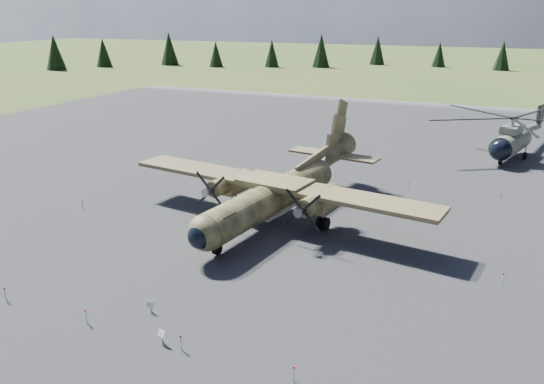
% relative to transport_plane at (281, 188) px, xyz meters
% --- Properties ---
extents(ground, '(500.00, 500.00, 0.00)m').
position_rel_transport_plane_xyz_m(ground, '(0.45, -5.21, -2.52)').
color(ground, '#55612B').
rests_on(ground, ground).
extents(apron, '(120.00, 120.00, 0.04)m').
position_rel_transport_plane_xyz_m(apron, '(0.45, 4.79, -2.52)').
color(apron, slate).
rests_on(apron, ground).
extents(transport_plane, '(26.70, 24.08, 8.79)m').
position_rel_transport_plane_xyz_m(transport_plane, '(0.00, 0.00, 0.00)').
color(transport_plane, '#3A3F22').
rests_on(transport_plane, ground).
extents(helicopter_near, '(23.99, 24.73, 4.97)m').
position_rel_transport_plane_xyz_m(helicopter_near, '(17.02, 27.15, 1.00)').
color(helicopter_near, gray).
rests_on(helicopter_near, ground).
extents(info_placard_left, '(0.46, 0.26, 0.69)m').
position_rel_transport_plane_xyz_m(info_placard_left, '(-1.01, -16.44, -2.06)').
color(info_placard_left, gray).
rests_on(info_placard_left, ground).
extents(info_placard_right, '(0.52, 0.32, 0.76)m').
position_rel_transport_plane_xyz_m(info_placard_right, '(1.27, -18.64, -2.02)').
color(info_placard_right, gray).
rests_on(info_placard_right, ground).
extents(barrier_fence, '(33.12, 29.62, 0.85)m').
position_rel_transport_plane_xyz_m(barrier_fence, '(-0.02, -5.29, -2.02)').
color(barrier_fence, white).
rests_on(barrier_fence, ground).
extents(treeline, '(294.02, 292.06, 10.96)m').
position_rel_transport_plane_xyz_m(treeline, '(3.59, -10.09, 2.23)').
color(treeline, black).
rests_on(treeline, ground).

